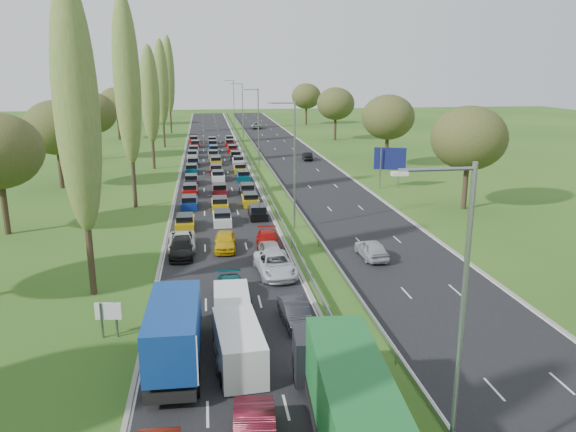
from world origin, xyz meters
TOP-DOWN VIEW (x-y plane):
  - ground at (4.50, 80.00)m, footprint 260.00×260.00m
  - near_carriageway at (-2.25, 82.50)m, footprint 10.50×215.00m
  - far_carriageway at (11.25, 82.50)m, footprint 10.50×215.00m
  - central_reservation at (4.50, 82.50)m, footprint 2.36×215.00m
  - lamp_columns at (4.50, 78.00)m, footprint 0.18×140.18m
  - poplar_row at (-11.50, 68.17)m, footprint 2.80×127.80m
  - woodland_left at (-22.00, 62.63)m, footprint 8.00×166.00m
  - woodland_right at (24.00, 66.67)m, footprint 8.00×153.00m
  - traffic_queue_fill at (-2.21, 77.49)m, footprint 9.15×69.66m
  - near_car_2 at (-5.89, 38.07)m, footprint 2.30×4.90m
  - near_car_3 at (-5.90, 36.17)m, footprint 2.03×4.80m
  - near_car_6 at (-2.37, 18.79)m, footprint 2.58×5.37m
  - near_car_7 at (-2.23, 26.32)m, footprint 2.34×4.99m
  - near_car_8 at (-2.31, 37.34)m, footprint 2.02×4.50m
  - near_car_9 at (1.29, 22.43)m, footprint 1.75×4.34m
  - near_car_10 at (1.13, 30.89)m, footprint 3.02×5.76m
  - near_car_11 at (1.30, 37.23)m, footprint 2.23×4.84m
  - near_car_12 at (1.17, 33.63)m, footprint 1.88×4.49m
  - far_car_0 at (9.26, 33.47)m, footprint 1.95×4.52m
  - far_car_1 at (13.19, 83.89)m, footprint 1.61×4.06m
  - far_car_2 at (9.49, 136.46)m, footprint 3.02×5.74m
  - blue_lorry at (-5.52, 18.58)m, footprint 2.43×8.76m
  - green_lorry at (1.38, 9.72)m, footprint 2.54×13.70m
  - white_van_front at (-2.35, 18.16)m, footprint 2.16×5.50m
  - white_van_rear at (-2.47, 22.53)m, footprint 2.04×5.20m
  - info_sign at (-9.40, 22.26)m, footprint 1.50×0.31m
  - direction_sign at (19.40, 59.75)m, footprint 3.81×1.42m

SIDE VIEW (x-z plane):
  - ground at x=4.50m, z-range 0.00..0.00m
  - near_carriageway at x=-2.25m, z-range -0.02..0.02m
  - far_carriageway at x=11.25m, z-range -0.02..0.02m
  - traffic_queue_fill at x=-2.21m, z-range 0.04..0.84m
  - central_reservation at x=4.50m, z-range 0.39..0.71m
  - far_car_1 at x=13.19m, z-range 0.02..1.33m
  - near_car_2 at x=-5.89m, z-range 0.02..1.37m
  - near_car_11 at x=1.30m, z-range 0.02..1.39m
  - near_car_3 at x=-5.90m, z-range 0.02..1.40m
  - near_car_9 at x=1.29m, z-range 0.02..1.42m
  - near_car_7 at x=-2.23m, z-range 0.02..1.43m
  - near_car_6 at x=-2.37m, z-range 0.02..1.50m
  - near_car_8 at x=-2.31m, z-range 0.02..1.52m
  - near_car_12 at x=1.17m, z-range 0.02..1.54m
  - far_car_0 at x=9.26m, z-range 0.02..1.54m
  - far_car_2 at x=9.49m, z-range 0.02..1.56m
  - near_car_10 at x=1.13m, z-range 0.02..1.57m
  - white_van_rear at x=-2.47m, z-range 0.03..2.12m
  - white_van_front at x=-2.35m, z-range 0.03..2.24m
  - info_sign at x=-9.40m, z-range 0.32..2.42m
  - blue_lorry at x=-5.52m, z-range 0.08..3.77m
  - green_lorry at x=1.38m, z-range 0.15..4.21m
  - direction_sign at x=19.40m, z-range 0.97..6.17m
  - lamp_columns at x=4.50m, z-range 0.00..12.00m
  - woodland_right at x=24.00m, z-range 2.13..13.23m
  - woodland_left at x=-22.00m, z-range 2.13..13.23m
  - poplar_row at x=-11.50m, z-range 1.17..23.61m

